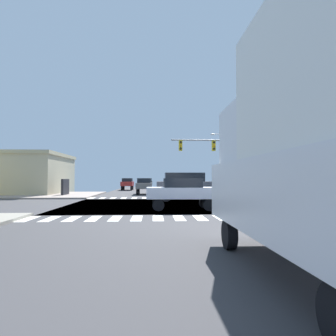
{
  "coord_description": "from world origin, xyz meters",
  "views": [
    {
      "loc": [
        -1.0,
        -21.62,
        1.89
      ],
      "look_at": [
        0.62,
        10.36,
        2.96
      ],
      "focal_mm": 32.35,
      "sensor_mm": 36.0,
      "label": 1
    }
  ],
  "objects_px": {
    "bank_building": "(14,174)",
    "box_truck_queued_2": "(318,141)",
    "street_lamp": "(222,157)",
    "sedan_farside_2": "(182,191)",
    "traffic_signal_mast": "(217,152)",
    "suv_leading_1": "(315,191)",
    "sedan_middle_3": "(127,183)",
    "sedan_outer_4": "(144,185)",
    "sedan_nearside_1": "(148,182)",
    "suv_inner_2": "(184,184)"
  },
  "relations": [
    {
      "from": "sedan_nearside_1",
      "to": "sedan_middle_3",
      "type": "height_order",
      "value": "same"
    },
    {
      "from": "sedan_nearside_1",
      "to": "box_truck_queued_2",
      "type": "xyz_separation_m",
      "value": [
        4.0,
        -54.88,
        1.45
      ]
    },
    {
      "from": "suv_leading_1",
      "to": "sedan_outer_4",
      "type": "height_order",
      "value": "suv_leading_1"
    },
    {
      "from": "sedan_nearside_1",
      "to": "suv_inner_2",
      "type": "bearing_deg",
      "value": 95.91
    },
    {
      "from": "suv_leading_1",
      "to": "sedan_middle_3",
      "type": "distance_m",
      "value": 38.5
    },
    {
      "from": "bank_building",
      "to": "sedan_nearside_1",
      "type": "xyz_separation_m",
      "value": [
        15.58,
        23.28,
        -1.3
      ]
    },
    {
      "from": "bank_building",
      "to": "sedan_farside_2",
      "type": "height_order",
      "value": "bank_building"
    },
    {
      "from": "bank_building",
      "to": "sedan_middle_3",
      "type": "xyz_separation_m",
      "value": [
        12.58,
        11.17,
        -1.3
      ]
    },
    {
      "from": "sedan_middle_3",
      "to": "sedan_nearside_1",
      "type": "bearing_deg",
      "value": -103.92
    },
    {
      "from": "traffic_signal_mast",
      "to": "sedan_middle_3",
      "type": "bearing_deg",
      "value": 118.45
    },
    {
      "from": "street_lamp",
      "to": "suv_leading_1",
      "type": "bearing_deg",
      "value": -95.84
    },
    {
      "from": "sedan_farside_2",
      "to": "bank_building",
      "type": "bearing_deg",
      "value": 44.31
    },
    {
      "from": "bank_building",
      "to": "box_truck_queued_2",
      "type": "relative_size",
      "value": 1.86
    },
    {
      "from": "street_lamp",
      "to": "sedan_farside_2",
      "type": "distance_m",
      "value": 21.22
    },
    {
      "from": "street_lamp",
      "to": "sedan_farside_2",
      "type": "xyz_separation_m",
      "value": [
        -6.97,
        -19.75,
        -3.46
      ]
    },
    {
      "from": "sedan_nearside_1",
      "to": "sedan_outer_4",
      "type": "relative_size",
      "value": 1.0
    },
    {
      "from": "box_truck_queued_2",
      "to": "sedan_middle_3",
      "type": "bearing_deg",
      "value": 99.29
    },
    {
      "from": "suv_inner_2",
      "to": "sedan_farside_2",
      "type": "bearing_deg",
      "value": -6.89
    },
    {
      "from": "street_lamp",
      "to": "sedan_nearside_1",
      "type": "xyz_separation_m",
      "value": [
        -9.75,
        22.35,
        -3.46
      ]
    },
    {
      "from": "sedan_middle_3",
      "to": "suv_inner_2",
      "type": "bearing_deg",
      "value": 106.09
    },
    {
      "from": "traffic_signal_mast",
      "to": "street_lamp",
      "type": "bearing_deg",
      "value": 74.17
    },
    {
      "from": "sedan_farside_2",
      "to": "sedan_outer_4",
      "type": "bearing_deg",
      "value": 9.08
    },
    {
      "from": "sedan_nearside_1",
      "to": "sedan_middle_3",
      "type": "xyz_separation_m",
      "value": [
        -3.0,
        -12.11,
        0.0
      ]
    },
    {
      "from": "street_lamp",
      "to": "bank_building",
      "type": "xyz_separation_m",
      "value": [
        -25.34,
        -0.93,
        -2.16
      ]
    },
    {
      "from": "sedan_farside_2",
      "to": "suv_leading_1",
      "type": "xyz_separation_m",
      "value": [
        4.22,
        -7.19,
        0.28
      ]
    },
    {
      "from": "street_lamp",
      "to": "sedan_outer_4",
      "type": "height_order",
      "value": "street_lamp"
    },
    {
      "from": "traffic_signal_mast",
      "to": "suv_leading_1",
      "type": "height_order",
      "value": "traffic_signal_mast"
    },
    {
      "from": "sedan_farside_2",
      "to": "box_truck_queued_2",
      "type": "bearing_deg",
      "value": -174.57
    },
    {
      "from": "sedan_farside_2",
      "to": "box_truck_queued_2",
      "type": "distance_m",
      "value": 12.93
    },
    {
      "from": "traffic_signal_mast",
      "to": "suv_inner_2",
      "type": "xyz_separation_m",
      "value": [
        -3.65,
        -4.01,
        -3.08
      ]
    },
    {
      "from": "sedan_middle_3",
      "to": "suv_inner_2",
      "type": "relative_size",
      "value": 0.93
    },
    {
      "from": "sedan_outer_4",
      "to": "suv_leading_1",
      "type": "bearing_deg",
      "value": 105.87
    },
    {
      "from": "sedan_nearside_1",
      "to": "suv_inner_2",
      "type": "xyz_separation_m",
      "value": [
        3.63,
        -35.09,
        0.28
      ]
    },
    {
      "from": "sedan_nearside_1",
      "to": "suv_leading_1",
      "type": "relative_size",
      "value": 0.93
    },
    {
      "from": "sedan_nearside_1",
      "to": "sedan_middle_3",
      "type": "bearing_deg",
      "value": 76.08
    },
    {
      "from": "sedan_farside_2",
      "to": "sedan_middle_3",
      "type": "xyz_separation_m",
      "value": [
        -5.78,
        29.99,
        0.0
      ]
    },
    {
      "from": "bank_building",
      "to": "sedan_farside_2",
      "type": "xyz_separation_m",
      "value": [
        18.37,
        -18.81,
        -1.3
      ]
    },
    {
      "from": "street_lamp",
      "to": "bank_building",
      "type": "distance_m",
      "value": 25.45
    },
    {
      "from": "sedan_farside_2",
      "to": "box_truck_queued_2",
      "type": "xyz_separation_m",
      "value": [
        1.22,
        -12.79,
        1.45
      ]
    },
    {
      "from": "traffic_signal_mast",
      "to": "bank_building",
      "type": "relative_size",
      "value": 0.57
    },
    {
      "from": "box_truck_queued_2",
      "to": "sedan_outer_4",
      "type": "xyz_separation_m",
      "value": [
        -4.0,
        30.22,
        -1.45
      ]
    },
    {
      "from": "sedan_farside_2",
      "to": "sedan_middle_3",
      "type": "bearing_deg",
      "value": 10.92
    },
    {
      "from": "street_lamp",
      "to": "sedan_middle_3",
      "type": "bearing_deg",
      "value": 141.24
    },
    {
      "from": "suv_leading_1",
      "to": "sedan_outer_4",
      "type": "bearing_deg",
      "value": 105.87
    },
    {
      "from": "traffic_signal_mast",
      "to": "sedan_middle_3",
      "type": "relative_size",
      "value": 1.78
    },
    {
      "from": "sedan_nearside_1",
      "to": "sedan_farside_2",
      "type": "relative_size",
      "value": 1.0
    },
    {
      "from": "suv_leading_1",
      "to": "suv_inner_2",
      "type": "distance_m",
      "value": 14.58
    },
    {
      "from": "street_lamp",
      "to": "sedan_nearside_1",
      "type": "relative_size",
      "value": 1.77
    },
    {
      "from": "sedan_outer_4",
      "to": "sedan_middle_3",
      "type": "bearing_deg",
      "value": -76.56
    },
    {
      "from": "box_truck_queued_2",
      "to": "suv_leading_1",
      "type": "xyz_separation_m",
      "value": [
        3.0,
        5.6,
        -1.17
      ]
    }
  ]
}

